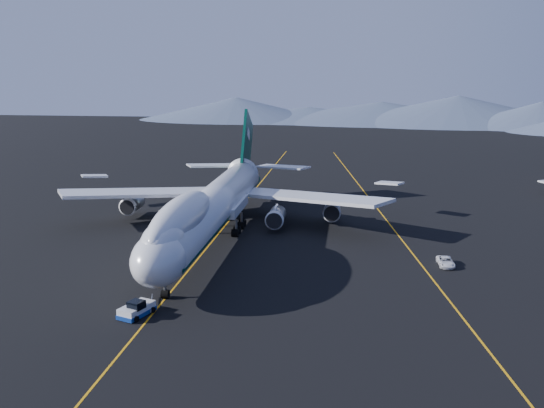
# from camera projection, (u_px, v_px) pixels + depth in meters

# --- Properties ---
(ground) EXTENTS (500.00, 500.00, 0.00)m
(ground) POSITION_uv_depth(u_px,v_px,m) (214.00, 239.00, 100.20)
(ground) COLOR black
(ground) RESTS_ON ground
(taxiway_line_main) EXTENTS (0.25, 220.00, 0.01)m
(taxiway_line_main) POSITION_uv_depth(u_px,v_px,m) (214.00, 239.00, 100.20)
(taxiway_line_main) COLOR orange
(taxiway_line_main) RESTS_ON ground
(taxiway_line_side) EXTENTS (28.08, 198.09, 0.01)m
(taxiway_line_side) POSITION_uv_depth(u_px,v_px,m) (394.00, 230.00, 106.00)
(taxiway_line_side) COLOR orange
(taxiway_line_side) RESTS_ON ground
(boeing_747) EXTENTS (59.62, 72.43, 19.37)m
(boeing_747) POSITION_uv_depth(u_px,v_px,m) (213.00, 205.00, 98.96)
(boeing_747) COLOR silver
(boeing_747) RESTS_ON ground
(pushback_tug) EXTENTS (3.70, 5.02, 1.96)m
(pushback_tug) POSITION_uv_depth(u_px,v_px,m) (137.00, 310.00, 69.31)
(pushback_tug) COLOR silver
(pushback_tug) RESTS_ON ground
(service_van) EXTENTS (2.32, 4.62, 1.26)m
(service_van) POSITION_uv_depth(u_px,v_px,m) (446.00, 262.00, 86.68)
(service_van) COLOR white
(service_van) RESTS_ON ground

